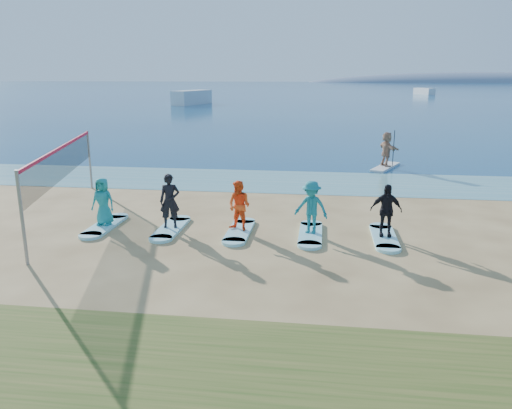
# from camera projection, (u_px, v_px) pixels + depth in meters

# --- Properties ---
(ground) EXTENTS (600.00, 600.00, 0.00)m
(ground) POSITION_uv_depth(u_px,v_px,m) (224.00, 263.00, 13.07)
(ground) COLOR tan
(ground) RESTS_ON ground
(shallow_water) EXTENTS (600.00, 600.00, 0.00)m
(shallow_water) POSITION_uv_depth(u_px,v_px,m) (268.00, 181.00, 23.13)
(shallow_water) COLOR teal
(shallow_water) RESTS_ON ground
(ocean) EXTENTS (600.00, 600.00, 0.00)m
(ocean) POSITION_uv_depth(u_px,v_px,m) (317.00, 89.00, 166.46)
(ocean) COLOR navy
(ocean) RESTS_ON ground
(island_ridge) EXTENTS (220.00, 56.00, 18.00)m
(island_ridge) POSITION_uv_depth(u_px,v_px,m) (485.00, 82.00, 288.52)
(island_ridge) COLOR slate
(island_ridge) RESTS_ON ground
(volleyball_net) EXTENTS (2.42, 8.78, 2.50)m
(volleyball_net) POSITION_uv_depth(u_px,v_px,m) (63.00, 163.00, 16.85)
(volleyball_net) COLOR gray
(volleyball_net) RESTS_ON ground
(paddleboard) EXTENTS (1.85, 3.03, 0.12)m
(paddleboard) POSITION_uv_depth(u_px,v_px,m) (385.00, 167.00, 26.26)
(paddleboard) COLOR silver
(paddleboard) RESTS_ON ground
(paddleboarder) EXTENTS (1.14, 1.73, 1.78)m
(paddleboarder) POSITION_uv_depth(u_px,v_px,m) (387.00, 149.00, 26.01)
(paddleboarder) COLOR tan
(paddleboarder) RESTS_ON paddleboard
(boat_offshore_a) EXTENTS (4.81, 9.23, 2.24)m
(boat_offshore_a) POSITION_uv_depth(u_px,v_px,m) (192.00, 105.00, 80.68)
(boat_offshore_a) COLOR silver
(boat_offshore_a) RESTS_ON ground
(boat_offshore_b) EXTENTS (4.25, 6.31, 1.54)m
(boat_offshore_b) POSITION_uv_depth(u_px,v_px,m) (424.00, 95.00, 119.09)
(boat_offshore_b) COLOR silver
(boat_offshore_b) RESTS_ON ground
(surfboard_0) EXTENTS (0.70, 2.20, 0.09)m
(surfboard_0) POSITION_uv_depth(u_px,v_px,m) (105.00, 226.00, 16.17)
(surfboard_0) COLOR #98E5EC
(surfboard_0) RESTS_ON ground
(student_0) EXTENTS (0.77, 0.52, 1.53)m
(student_0) POSITION_uv_depth(u_px,v_px,m) (103.00, 201.00, 15.96)
(student_0) COLOR teal
(student_0) RESTS_ON surfboard_0
(surfboard_1) EXTENTS (0.70, 2.20, 0.09)m
(surfboard_1) POSITION_uv_depth(u_px,v_px,m) (171.00, 228.00, 15.89)
(surfboard_1) COLOR #98E5EC
(surfboard_1) RESTS_ON ground
(student_1) EXTENTS (0.70, 0.54, 1.72)m
(student_1) POSITION_uv_depth(u_px,v_px,m) (170.00, 201.00, 15.66)
(student_1) COLOR black
(student_1) RESTS_ON surfboard_1
(surfboard_2) EXTENTS (0.70, 2.20, 0.09)m
(surfboard_2) POSITION_uv_depth(u_px,v_px,m) (239.00, 231.00, 15.60)
(surfboard_2) COLOR #98E5EC
(surfboard_2) RESTS_ON ground
(student_2) EXTENTS (0.93, 0.84, 1.56)m
(student_2) POSITION_uv_depth(u_px,v_px,m) (239.00, 206.00, 15.39)
(student_2) COLOR #FF511A
(student_2) RESTS_ON surfboard_2
(surfboard_3) EXTENTS (0.70, 2.20, 0.09)m
(surfboard_3) POSITION_uv_depth(u_px,v_px,m) (310.00, 234.00, 15.32)
(surfboard_3) COLOR #98E5EC
(surfboard_3) RESTS_ON ground
(student_3) EXTENTS (1.18, 0.90, 1.62)m
(student_3) POSITION_uv_depth(u_px,v_px,m) (311.00, 207.00, 15.10)
(student_3) COLOR #1B7882
(student_3) RESTS_ON surfboard_3
(surfboard_4) EXTENTS (0.70, 2.20, 0.09)m
(surfboard_4) POSITION_uv_depth(u_px,v_px,m) (384.00, 237.00, 15.04)
(surfboard_4) COLOR #98E5EC
(surfboard_4) RESTS_ON ground
(student_4) EXTENTS (0.93, 0.39, 1.59)m
(student_4) POSITION_uv_depth(u_px,v_px,m) (386.00, 210.00, 14.82)
(student_4) COLOR black
(student_4) RESTS_ON surfboard_4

